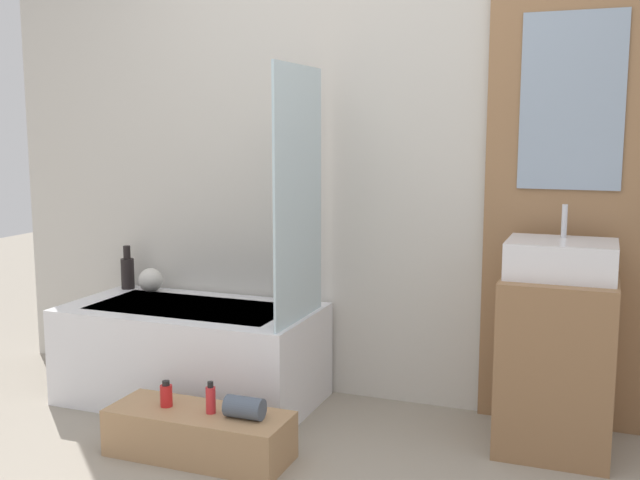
% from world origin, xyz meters
% --- Properties ---
extents(wall_tiled_back, '(4.20, 0.06, 2.60)m').
position_xyz_m(wall_tiled_back, '(0.00, 1.58, 1.30)').
color(wall_tiled_back, beige).
rests_on(wall_tiled_back, ground_plane).
extents(wall_wood_accent, '(0.73, 0.04, 2.60)m').
position_xyz_m(wall_wood_accent, '(0.94, 1.53, 1.31)').
color(wall_wood_accent, '#8E6642').
rests_on(wall_wood_accent, ground_plane).
extents(bathtub, '(1.27, 0.67, 0.48)m').
position_xyz_m(bathtub, '(-0.81, 1.20, 0.24)').
color(bathtub, white).
rests_on(bathtub, ground_plane).
extents(glass_shower_screen, '(0.01, 0.55, 1.16)m').
position_xyz_m(glass_shower_screen, '(-0.21, 1.16, 1.07)').
color(glass_shower_screen, silver).
rests_on(glass_shower_screen, bathtub).
extents(wooden_step_bench, '(0.78, 0.29, 0.20)m').
position_xyz_m(wooden_step_bench, '(-0.44, 0.62, 0.10)').
color(wooden_step_bench, '#A87F56').
rests_on(wooden_step_bench, ground_plane).
extents(vanity_cabinet, '(0.47, 0.50, 0.75)m').
position_xyz_m(vanity_cabinet, '(0.94, 1.26, 0.37)').
color(vanity_cabinet, '#8E6642').
rests_on(vanity_cabinet, ground_plane).
extents(sink, '(0.44, 0.35, 0.30)m').
position_xyz_m(sink, '(0.94, 1.26, 0.82)').
color(sink, white).
rests_on(sink, vanity_cabinet).
extents(vase_tall_dark, '(0.07, 0.07, 0.24)m').
position_xyz_m(vase_tall_dark, '(-1.36, 1.44, 0.58)').
color(vase_tall_dark, black).
rests_on(vase_tall_dark, bathtub).
extents(vase_round_light, '(0.13, 0.13, 0.13)m').
position_xyz_m(vase_round_light, '(-1.19, 1.41, 0.55)').
color(vase_round_light, silver).
rests_on(vase_round_light, bathtub).
extents(bottle_soap_primary, '(0.05, 0.05, 0.11)m').
position_xyz_m(bottle_soap_primary, '(-0.60, 0.62, 0.25)').
color(bottle_soap_primary, red).
rests_on(bottle_soap_primary, wooden_step_bench).
extents(bottle_soap_secondary, '(0.04, 0.04, 0.13)m').
position_xyz_m(bottle_soap_secondary, '(-0.38, 0.62, 0.26)').
color(bottle_soap_secondary, red).
rests_on(bottle_soap_secondary, wooden_step_bench).
extents(towel_roll, '(0.16, 0.09, 0.09)m').
position_xyz_m(towel_roll, '(-0.23, 0.62, 0.24)').
color(towel_roll, '#4C5666').
rests_on(towel_roll, wooden_step_bench).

